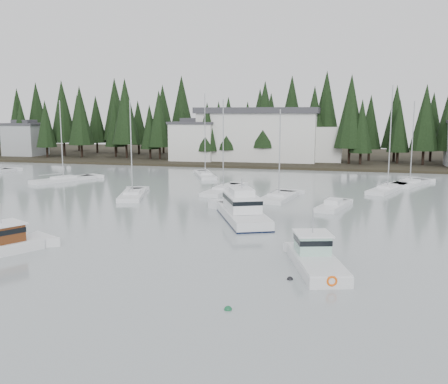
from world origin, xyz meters
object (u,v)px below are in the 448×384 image
object	(u,v)px
sailboat_11	(410,184)
house_west	(194,140)
sailboat_2	(279,199)
sailboat_4	(205,176)
cabin_cruiser_center	(243,213)
runabout_1	(334,207)
sailboat_3	(64,181)
sailboat_9	(223,191)
house_far_west	(25,139)
lobster_boat_teal	(316,261)
sailboat_5	(133,196)
sailboat_0	(388,190)
harbor_inn	(268,135)

from	to	relation	value
sailboat_11	house_west	bearing A→B (deg)	85.83
sailboat_2	sailboat_4	world-z (taller)	sailboat_4
cabin_cruiser_center	runabout_1	bearing A→B (deg)	-69.20
sailboat_3	sailboat_9	distance (m)	26.44
house_far_west	sailboat_2	distance (m)	78.47
cabin_cruiser_center	house_west	bearing A→B (deg)	-1.72
sailboat_11	sailboat_9	bearing A→B (deg)	144.16
cabin_cruiser_center	lobster_boat_teal	bearing A→B (deg)	-173.92
lobster_boat_teal	sailboat_9	xyz separation A→B (m)	(-14.16, 30.32, -0.43)
house_far_west	sailboat_3	xyz separation A→B (m)	(31.59, -34.84, -4.34)
sailboat_9	sailboat_11	bearing A→B (deg)	-56.07
house_far_west	sailboat_2	bearing A→B (deg)	-33.06
sailboat_4	runabout_1	world-z (taller)	sailboat_4
house_west	runabout_1	size ratio (longest dim) A/B	1.33
lobster_boat_teal	sailboat_5	xyz separation A→B (m)	(-24.04, 23.63, -0.43)
sailboat_0	sailboat_3	size ratio (longest dim) A/B	1.14
sailboat_3	sailboat_0	bearing A→B (deg)	-61.14
harbor_inn	cabin_cruiser_center	xyz separation A→B (m)	(6.88, -56.74, -5.07)
house_west	sailboat_3	size ratio (longest dim) A/B	0.75
sailboat_2	sailboat_0	bearing A→B (deg)	-42.72
harbor_inn	sailboat_3	distance (m)	44.61
cabin_cruiser_center	sailboat_5	world-z (taller)	sailboat_5
cabin_cruiser_center	lobster_boat_teal	xyz separation A→B (m)	(7.96, -13.72, -0.21)
cabin_cruiser_center	sailboat_11	world-z (taller)	sailboat_11
lobster_boat_teal	sailboat_3	bearing A→B (deg)	32.56
house_west	house_far_west	world-z (taller)	house_west
sailboat_9	sailboat_11	world-z (taller)	sailboat_9
sailboat_3	sailboat_4	world-z (taller)	sailboat_4
lobster_boat_teal	sailboat_9	size ratio (longest dim) A/B	0.63
harbor_inn	house_far_west	bearing A→B (deg)	-178.65
sailboat_9	sailboat_5	bearing A→B (deg)	130.48
sailboat_0	sailboat_4	size ratio (longest dim) A/B	1.04
cabin_cruiser_center	sailboat_3	distance (m)	38.33
sailboat_9	sailboat_2	bearing A→B (deg)	-110.04
sailboat_5	sailboat_11	world-z (taller)	sailboat_11
house_west	sailboat_2	world-z (taller)	sailboat_2
sailboat_0	sailboat_4	xyz separation A→B (m)	(-27.85, 8.21, -0.00)
sailboat_5	lobster_boat_teal	bearing A→B (deg)	-151.84
sailboat_0	sailboat_5	size ratio (longest dim) A/B	1.16
house_west	sailboat_5	distance (m)	44.12
house_west	lobster_boat_teal	size ratio (longest dim) A/B	1.20
sailboat_3	sailboat_11	world-z (taller)	sailboat_3
sailboat_0	sailboat_3	bearing A→B (deg)	114.48
cabin_cruiser_center	lobster_boat_teal	size ratio (longest dim) A/B	1.43
house_far_west	lobster_boat_teal	size ratio (longest dim) A/B	1.07
harbor_inn	sailboat_3	world-z (taller)	sailboat_3
house_far_west	lobster_boat_teal	bearing A→B (deg)	-43.87
sailboat_4	sailboat_11	distance (m)	31.38
sailboat_3	sailboat_9	size ratio (longest dim) A/B	1.01
house_far_west	sailboat_4	bearing A→B (deg)	-25.42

